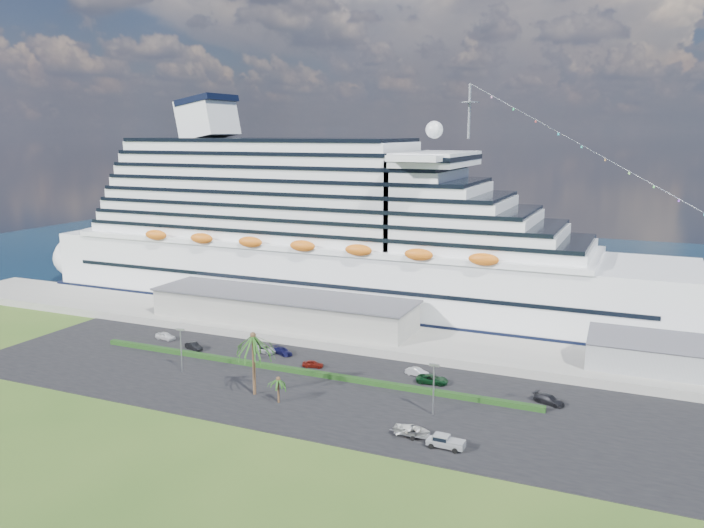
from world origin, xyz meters
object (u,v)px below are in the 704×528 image
at_px(boat_trailer, 412,430).
at_px(parked_car_3, 282,351).
at_px(pickup_truck, 445,441).
at_px(cruise_ship, 341,241).

bearing_deg(boat_trailer, parked_car_3, 144.62).
distance_m(parked_car_3, pickup_truck, 49.07).
bearing_deg(parked_car_3, pickup_truck, -98.18).
relative_size(cruise_ship, parked_car_3, 40.13).
xyz_separation_m(pickup_truck, boat_trailer, (-5.36, 1.41, 0.15)).
height_order(pickup_truck, boat_trailer, pickup_truck).
distance_m(pickup_truck, boat_trailer, 5.54).
distance_m(cruise_ship, boat_trailer, 78.54).
bearing_deg(pickup_truck, boat_trailer, 165.28).
relative_size(cruise_ship, pickup_truck, 35.74).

